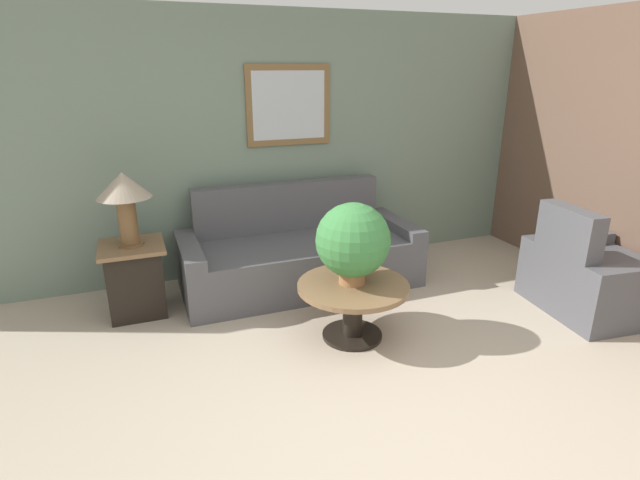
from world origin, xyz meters
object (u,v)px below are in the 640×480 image
object	(u,v)px
armchair	(593,278)
side_table	(135,278)
table_lamp	(124,193)
potted_plant_on_table	(353,241)
couch_main	(299,255)
coffee_table	(353,299)

from	to	relation	value
armchair	side_table	world-z (taller)	armchair
armchair	table_lamp	xyz separation A→B (m)	(-3.77, 1.40, 0.79)
potted_plant_on_table	couch_main	bearing A→B (deg)	92.92
side_table	couch_main	bearing A→B (deg)	2.40
couch_main	table_lamp	distance (m)	1.72
side_table	potted_plant_on_table	world-z (taller)	potted_plant_on_table
coffee_table	table_lamp	size ratio (longest dim) A/B	1.40
coffee_table	potted_plant_on_table	distance (m)	0.47
armchair	potted_plant_on_table	distance (m)	2.27
couch_main	side_table	distance (m)	1.53
armchair	potted_plant_on_table	size ratio (longest dim) A/B	1.68
coffee_table	potted_plant_on_table	size ratio (longest dim) A/B	1.37
armchair	potted_plant_on_table	xyz separation A→B (m)	(-2.19, 0.34, 0.51)
couch_main	armchair	world-z (taller)	same
armchair	side_table	distance (m)	4.02
potted_plant_on_table	table_lamp	bearing A→B (deg)	146.38
potted_plant_on_table	coffee_table	bearing A→B (deg)	-84.14
table_lamp	coffee_table	bearing A→B (deg)	-34.12
table_lamp	potted_plant_on_table	size ratio (longest dim) A/B	0.98
couch_main	armchair	size ratio (longest dim) A/B	2.12
side_table	coffee_table	bearing A→B (deg)	-34.12
armchair	couch_main	bearing A→B (deg)	63.48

